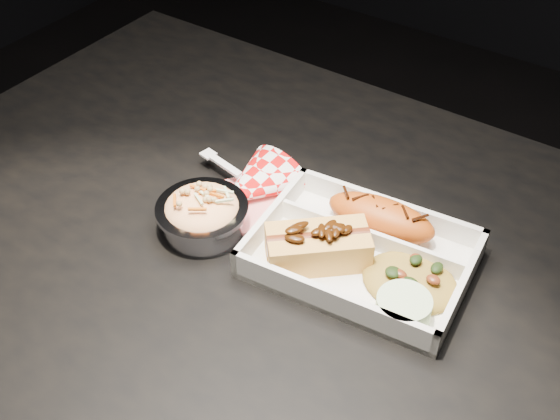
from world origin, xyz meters
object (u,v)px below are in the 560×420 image
object	(u,v)px
fried_pastry	(381,217)
hotdog	(318,244)
food_tray	(361,257)
foil_coleslaw_cup	(202,212)
napkin_fork	(253,186)
dining_table	(299,311)

from	to	relation	value
fried_pastry	hotdog	size ratio (longest dim) A/B	1.08
food_tray	fried_pastry	xyz separation A→B (m)	(-0.01, 0.05, 0.02)
foil_coleslaw_cup	napkin_fork	xyz separation A→B (m)	(0.01, 0.09, -0.01)
fried_pastry	napkin_fork	size ratio (longest dim) A/B	0.77
hotdog	foil_coleslaw_cup	xyz separation A→B (m)	(-0.15, -0.03, -0.00)
dining_table	fried_pastry	bearing A→B (deg)	59.63
hotdog	napkin_fork	xyz separation A→B (m)	(-0.14, 0.06, -0.02)
hotdog	napkin_fork	bearing A→B (deg)	115.32
food_tray	foil_coleslaw_cup	bearing A→B (deg)	-168.45
dining_table	napkin_fork	size ratio (longest dim) A/B	6.67
dining_table	foil_coleslaw_cup	bearing A→B (deg)	-170.52
dining_table	food_tray	distance (m)	0.12
fried_pastry	foil_coleslaw_cup	xyz separation A→B (m)	(-0.19, -0.12, -0.00)
fried_pastry	hotdog	bearing A→B (deg)	-112.82
food_tray	hotdog	xyz separation A→B (m)	(-0.04, -0.03, 0.02)
food_tray	dining_table	bearing A→B (deg)	-153.45
dining_table	hotdog	size ratio (longest dim) A/B	9.40
dining_table	napkin_fork	xyz separation A→B (m)	(-0.12, 0.07, 0.11)
hotdog	food_tray	bearing A→B (deg)	-4.94
fried_pastry	foil_coleslaw_cup	size ratio (longest dim) A/B	1.20
food_tray	napkin_fork	xyz separation A→B (m)	(-0.18, 0.03, 0.01)
food_tray	fried_pastry	distance (m)	0.06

